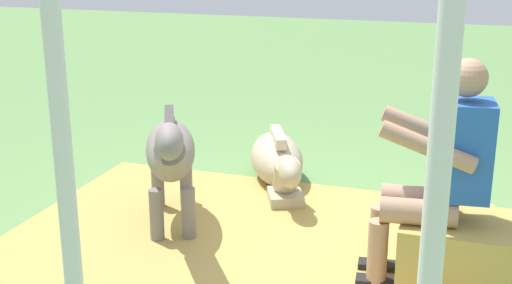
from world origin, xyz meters
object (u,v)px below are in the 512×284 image
person_seated (439,168)px  tent_pole_left (431,260)px  pony_standing (170,154)px  tent_pole_mid (66,193)px  hay_bale (461,255)px  pony_lying (278,161)px

person_seated → tent_pole_left: (-0.09, 1.98, 0.42)m
pony_standing → tent_pole_left: (-1.77, 2.21, 0.58)m
person_seated → tent_pole_mid: bearing=61.5°
tent_pole_mid → hay_bale: bearing=-122.0°
tent_pole_left → tent_pole_mid: 1.11m
hay_bale → person_seated: bearing=4.4°
pony_standing → pony_lying: pony_standing is taller
tent_pole_mid → pony_standing: bearing=-72.4°
pony_lying → tent_pole_left: bearing=112.7°
tent_pole_left → tent_pole_mid: (1.11, -0.11, 0.00)m
person_seated → pony_lying: size_ratio=0.96×
person_seated → tent_pole_mid: tent_pole_mid is taller
pony_standing → pony_lying: (-0.41, -1.05, -0.34)m
pony_lying → tent_pole_mid: 3.29m
pony_lying → tent_pole_mid: (-0.25, 3.15, 0.92)m
pony_standing → pony_lying: bearing=-111.4°
tent_pole_mid → person_seated: bearing=-118.5°
hay_bale → tent_pole_left: (0.06, 1.99, 0.91)m
person_seated → pony_standing: 1.70m
pony_lying → tent_pole_mid: size_ratio=0.60×
person_seated → pony_lying: bearing=-45.3°
pony_lying → tent_pole_mid: tent_pole_mid is taller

